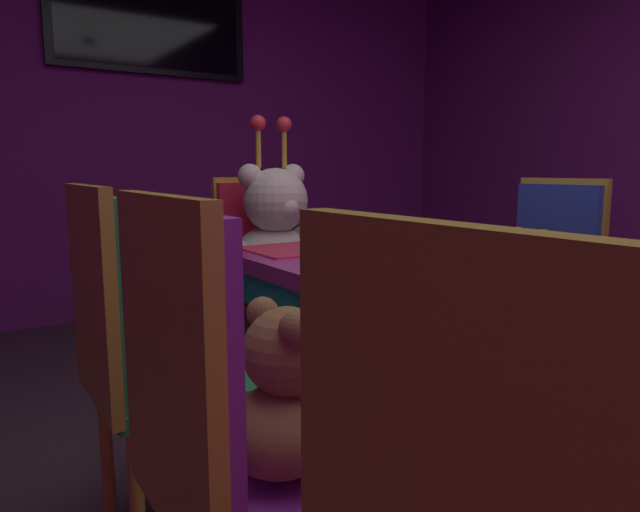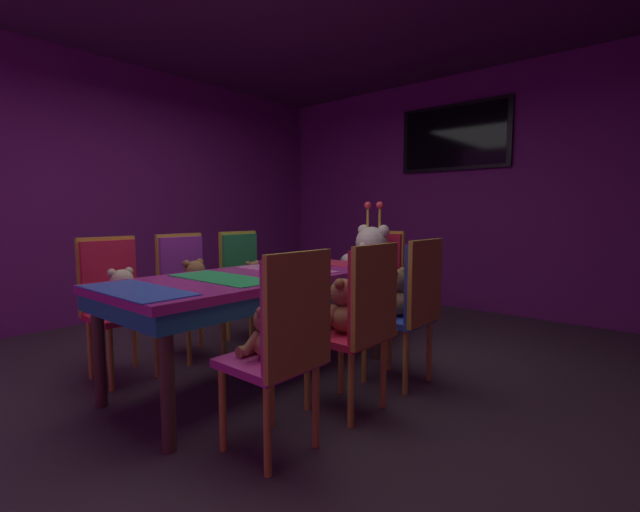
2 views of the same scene
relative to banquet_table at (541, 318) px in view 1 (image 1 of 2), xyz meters
The scene contains 11 objects.
wall_back 3.29m from the banquet_table, 90.00° to the left, with size 5.20×0.12×2.80m, color #721E72.
banquet_table is the anchor object (origin of this frame).
chair_left_1 0.88m from the banquet_table, behind, with size 0.42×0.41×0.98m.
teddy_left_1 0.73m from the banquet_table, behind, with size 0.27×0.35×0.33m.
chair_left_2 1.06m from the banquet_table, 145.42° to the left, with size 0.42×0.41×0.98m.
teddy_left_2 0.95m from the banquet_table, 140.50° to the left, with size 0.22×0.28×0.27m.
chair_right_2 1.06m from the banquet_table, 34.29° to the left, with size 0.42×0.41×0.98m.
teddy_right_2 0.95m from the banquet_table, 39.32° to the left, with size 0.27×0.35×0.33m.
throne_chair 1.54m from the banquet_table, 90.00° to the left, with size 0.41×0.42×0.98m.
king_teddy_bear 1.38m from the banquet_table, 90.00° to the left, with size 0.62×0.48×0.80m.
wall_tv 3.41m from the banquet_table, 90.00° to the left, with size 1.34×0.06×0.78m.
Camera 1 is at (-1.22, -0.85, 1.02)m, focal length 31.68 mm.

